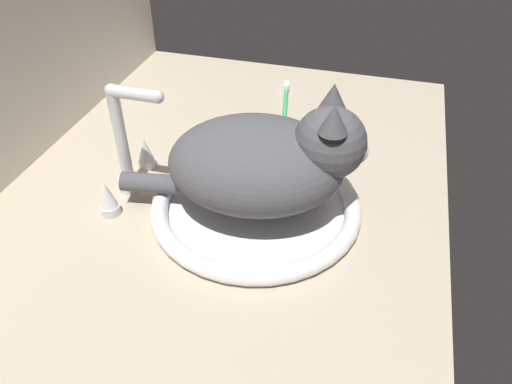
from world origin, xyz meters
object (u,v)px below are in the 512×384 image
object	(u,v)px
sink_basin	(256,205)
toothbrush	(285,103)
cat	(269,161)
faucet	(127,152)

from	to	relation	value
sink_basin	toothbrush	bearing A→B (deg)	5.42
sink_basin	cat	bearing A→B (deg)	-80.61
cat	toothbrush	size ratio (longest dim) A/B	2.06
faucet	toothbrush	size ratio (longest dim) A/B	1.05
faucet	cat	world-z (taller)	cat
sink_basin	cat	size ratio (longest dim) A/B	0.88
faucet	toothbrush	xyz separation A→B (cm)	(36.40, -18.68, -7.08)
faucet	toothbrush	distance (cm)	41.52
faucet	cat	size ratio (longest dim) A/B	0.51
sink_basin	toothbrush	xyz separation A→B (cm)	(36.40, 3.45, -0.62)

